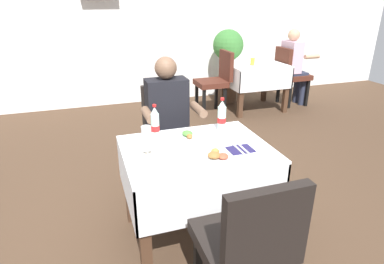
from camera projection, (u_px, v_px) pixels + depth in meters
name	position (u px, v px, depth m)	size (l,w,h in m)	color
ground_plane	(176.00, 233.00, 2.56)	(11.00, 11.00, 0.00)	#473323
back_wall	(112.00, 10.00, 5.16)	(11.00, 0.12, 3.06)	white
main_dining_table	(196.00, 171.00, 2.35)	(1.02, 0.78, 0.74)	white
chair_far_diner_seat	(169.00, 132.00, 3.04)	(0.44, 0.50, 0.97)	black
chair_near_camera_side	(247.00, 243.00, 1.66)	(0.44, 0.50, 0.97)	black
seated_diner_far	(169.00, 120.00, 2.87)	(0.50, 0.46, 1.26)	#282D42
plate_near_camera	(215.00, 157.00, 2.11)	(0.24, 0.24, 0.06)	white
plate_far_diner	(188.00, 136.00, 2.43)	(0.25, 0.25, 0.05)	white
beer_glass_left	(147.00, 140.00, 2.15)	(0.07, 0.07, 0.20)	white
cola_bottle_primary	(222.00, 117.00, 2.53)	(0.07, 0.07, 0.27)	silver
cola_bottle_secondary	(155.00, 124.00, 2.36)	(0.06, 0.06, 0.27)	silver
napkin_cutlery_set	(240.00, 149.00, 2.24)	(0.17, 0.19, 0.01)	#231E4C
background_dining_table	(255.00, 76.00, 5.23)	(0.91, 0.78, 0.74)	white
background_chair_left	(216.00, 79.00, 5.04)	(0.50, 0.44, 0.97)	#4C2319
background_chair_right	(290.00, 73.00, 5.43)	(0.50, 0.44, 0.97)	#4C2319
background_patron	(294.00, 63.00, 5.38)	(0.46, 0.50, 1.26)	#282D42
background_table_tumbler	(253.00, 62.00, 5.04)	(0.06, 0.06, 0.11)	gold
potted_plant_corner	(228.00, 59.00, 5.56)	(0.52, 0.52, 1.23)	brown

